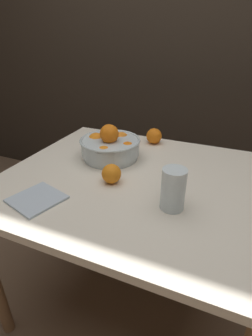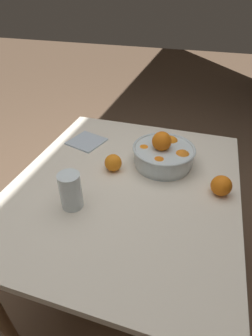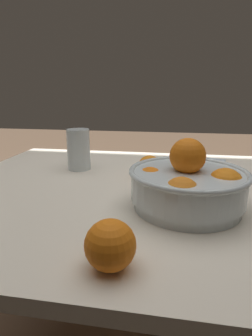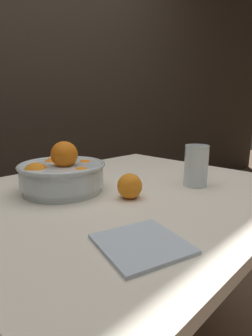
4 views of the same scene
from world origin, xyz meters
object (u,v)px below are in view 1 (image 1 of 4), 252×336
object	(u,v)px
fruit_bowl	(110,146)
juice_glass	(173,192)
orange_loose_front	(111,174)
orange_loose_near_bowl	(154,136)

from	to	relation	value
fruit_bowl	juice_glass	distance (m)	0.45
juice_glass	orange_loose_front	bearing A→B (deg)	164.80
juice_glass	orange_loose_near_bowl	size ratio (longest dim) A/B	1.77
fruit_bowl	orange_loose_near_bowl	bearing A→B (deg)	62.92
juice_glass	orange_loose_near_bowl	distance (m)	0.57
juice_glass	orange_loose_front	world-z (taller)	juice_glass
fruit_bowl	juice_glass	world-z (taller)	fruit_bowl
orange_loose_near_bowl	fruit_bowl	bearing A→B (deg)	-117.08
fruit_bowl	orange_loose_front	size ratio (longest dim) A/B	3.65
orange_loose_near_bowl	juice_glass	bearing A→B (deg)	-66.07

